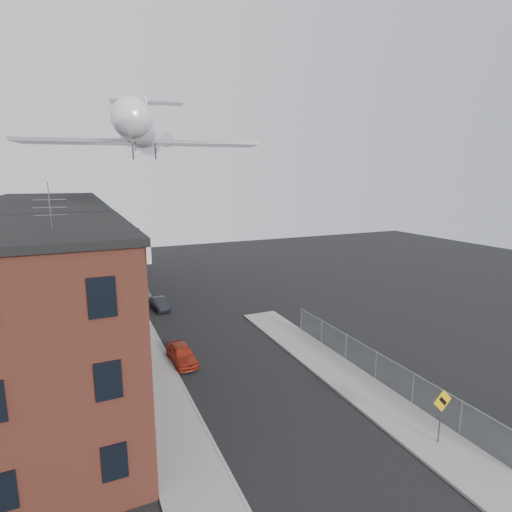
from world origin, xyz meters
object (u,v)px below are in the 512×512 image
at_px(utility_pole, 132,280).
at_px(street_tree, 123,269).
at_px(car_far, 140,291).
at_px(airplane, 143,134).
at_px(warning_sign, 442,408).
at_px(car_mid, 160,304).
at_px(car_near, 182,354).

relative_size(utility_pole, street_tree, 1.73).
relative_size(car_far, airplane, 0.16).
bearing_deg(warning_sign, airplane, 105.10).
bearing_deg(car_mid, airplane, 84.44).
relative_size(street_tree, airplane, 0.21).
distance_m(car_near, car_mid, 11.93).
distance_m(warning_sign, car_near, 16.06).
bearing_deg(airplane, street_tree, -159.19).
height_order(street_tree, car_far, street_tree).
distance_m(utility_pole, car_near, 7.37).
bearing_deg(car_far, street_tree, -143.63).
xyz_separation_m(warning_sign, airplane, (-8.10, 30.00, 14.64)).
bearing_deg(car_mid, car_near, -98.97).
distance_m(utility_pole, airplane, 16.44).
relative_size(car_mid, car_far, 0.84).
distance_m(street_tree, car_far, 3.60).
distance_m(utility_pole, car_far, 12.21).
bearing_deg(utility_pole, street_tree, 88.11).
height_order(car_near, car_mid, car_near).
xyz_separation_m(warning_sign, street_tree, (-10.87, 28.95, 1.57)).
height_order(warning_sign, car_mid, warning_sign).
height_order(warning_sign, car_far, warning_sign).
xyz_separation_m(car_near, airplane, (0.84, 16.71, 15.88)).
relative_size(utility_pole, airplane, 0.36).
bearing_deg(warning_sign, car_near, 123.91).
xyz_separation_m(car_near, car_far, (-0.27, 17.07, -0.05)).
distance_m(street_tree, car_near, 16.03).
height_order(car_near, car_far, car_near).
bearing_deg(car_near, utility_pole, 109.13).
bearing_deg(street_tree, airplane, 20.81).
bearing_deg(utility_pole, airplane, 74.22).
xyz_separation_m(car_far, airplane, (1.10, -0.36, 15.93)).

